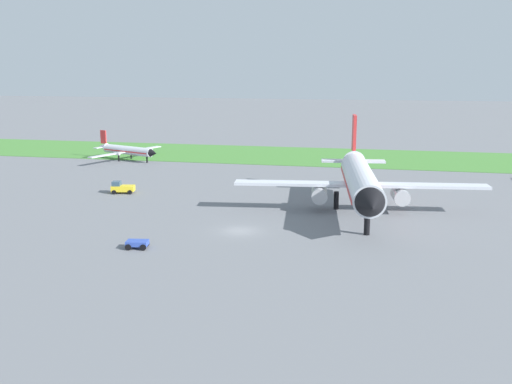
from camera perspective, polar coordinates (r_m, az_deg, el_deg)
The scene contains 6 objects.
ground_plane at distance 72.69m, azimuth -1.60°, elevation -3.82°, with size 600.00×600.00×0.00m, color slate.
grass_taxiway_strip at distance 133.73m, azimuth 4.77°, elevation 3.52°, with size 360.00×28.00×0.08m, color #478438.
airplane_midfield_jet at distance 82.62m, azimuth 10.12°, elevation 1.13°, with size 35.15×34.57×12.43m.
airplane_taxiing_turboprop at distance 130.00m, azimuth -12.51°, elevation 4.01°, with size 16.93×19.54×6.15m.
pushback_tug_near_gate at distance 96.41m, azimuth -12.95°, elevation 0.42°, with size 3.89×2.67×1.95m.
baggage_cart_midfield at distance 67.07m, azimuth -11.51°, elevation -4.94°, with size 2.61×2.09×0.90m.
Camera 1 is at (16.46, -67.92, 19.99)m, focal length 41.00 mm.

